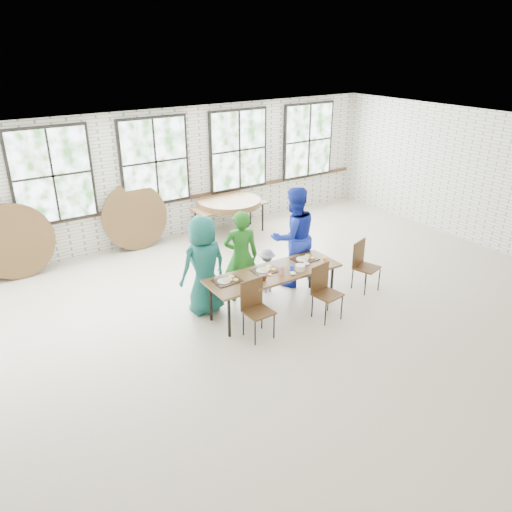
{
  "coord_description": "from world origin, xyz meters",
  "views": [
    {
      "loc": [
        -4.27,
        -5.95,
        4.42
      ],
      "look_at": [
        0.0,
        0.4,
        1.05
      ],
      "focal_mm": 35.0,
      "sensor_mm": 36.0,
      "label": 1
    }
  ],
  "objects_px": {
    "dining_table": "(274,275)",
    "storage_table": "(229,207)",
    "chair_near_left": "(255,304)",
    "chair_near_right": "(324,287)"
  },
  "relations": [
    {
      "from": "dining_table",
      "to": "chair_near_left",
      "type": "distance_m",
      "value": 0.85
    },
    {
      "from": "chair_near_left",
      "to": "chair_near_right",
      "type": "relative_size",
      "value": 1.0
    },
    {
      "from": "chair_near_left",
      "to": "storage_table",
      "type": "bearing_deg",
      "value": 61.64
    },
    {
      "from": "chair_near_left",
      "to": "chair_near_right",
      "type": "xyz_separation_m",
      "value": [
        1.28,
        -0.17,
        0.0
      ]
    },
    {
      "from": "dining_table",
      "to": "chair_near_left",
      "type": "relative_size",
      "value": 2.54
    },
    {
      "from": "dining_table",
      "to": "storage_table",
      "type": "height_order",
      "value": "same"
    },
    {
      "from": "storage_table",
      "to": "chair_near_left",
      "type": "bearing_deg",
      "value": -117.28
    },
    {
      "from": "chair_near_left",
      "to": "storage_table",
      "type": "xyz_separation_m",
      "value": [
        1.99,
        4.08,
        0.13
      ]
    },
    {
      "from": "dining_table",
      "to": "chair_near_left",
      "type": "height_order",
      "value": "chair_near_left"
    },
    {
      "from": "dining_table",
      "to": "chair_near_left",
      "type": "bearing_deg",
      "value": -144.92
    }
  ]
}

